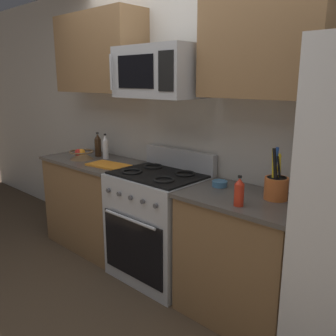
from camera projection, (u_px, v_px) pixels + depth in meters
ground_plane at (100, 307)px, 2.72m from camera, size 16.00×16.00×0.00m
wall_back at (187, 124)px, 3.12m from camera, size 8.00×0.10×2.60m
counter_left at (95, 202)px, 3.66m from camera, size 1.04×0.59×0.91m
range_oven at (159, 225)px, 3.06m from camera, size 0.76×0.63×1.09m
counter_right at (242, 258)px, 2.52m from camera, size 0.86×0.59×0.91m
microwave at (160, 72)px, 2.78m from camera, size 0.70×0.44×0.39m
upper_cabinets_left at (100, 53)px, 3.42m from camera, size 1.03×0.34×0.72m
upper_cabinets_right at (266, 40)px, 2.27m from camera, size 0.85×0.34×0.72m
utensil_crock at (276, 186)px, 2.34m from camera, size 0.15×0.15×0.34m
fruit_basket at (81, 154)px, 3.55m from camera, size 0.24×0.24×0.10m
cutting_board at (109, 165)px, 3.27m from camera, size 0.42×0.27×0.02m
bottle_soy at (98, 145)px, 3.67m from camera, size 0.07×0.07×0.24m
bottle_vinegar at (105, 147)px, 3.55m from camera, size 0.06×0.06×0.25m
bottle_hot_sauce at (239, 192)px, 2.22m from camera, size 0.06×0.06×0.20m
prep_bowl at (220, 183)px, 2.64m from camera, size 0.11×0.11×0.04m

